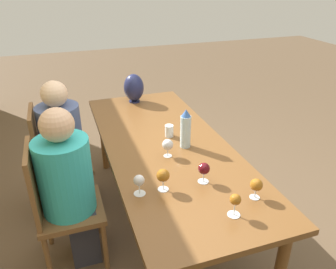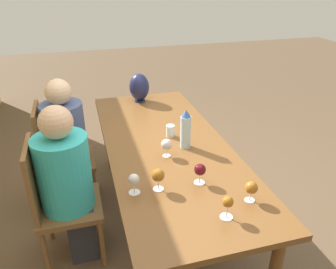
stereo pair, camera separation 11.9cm
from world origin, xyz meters
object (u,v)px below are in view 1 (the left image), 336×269
object	(u,v)px
water_tumbler	(169,131)
wine_glass_0	(163,176)
wine_glass_5	(235,201)
person_far	(64,143)
vase	(134,88)
wine_glass_2	(139,181)
chair_far	(55,158)
chair_near	(58,204)
water_bottle	(186,129)
wine_glass_1	(204,169)
person_near	(69,185)
wine_glass_4	(256,185)
wine_glass_3	(168,145)

from	to	relation	value
water_tumbler	wine_glass_0	bearing A→B (deg)	158.09
wine_glass_5	person_far	xyz separation A→B (m)	(1.39, 0.83, -0.22)
water_tumbler	person_far	xyz separation A→B (m)	(0.39, 0.81, -0.17)
vase	wine_glass_2	xyz separation A→B (m)	(-1.49, 0.33, -0.06)
wine_glass_2	chair_far	xyz separation A→B (m)	(1.04, 0.49, -0.34)
chair_far	chair_near	bearing A→B (deg)	180.00
vase	water_bottle	bearing A→B (deg)	-172.17
wine_glass_1	person_near	xyz separation A→B (m)	(0.40, 0.80, -0.21)
person_near	person_far	distance (m)	0.65
vase	chair_near	bearing A→B (deg)	143.40
wine_glass_1	chair_near	world-z (taller)	chair_near
vase	water_tumbler	bearing A→B (deg)	-174.31
wine_glass_4	person_far	size ratio (longest dim) A/B	0.11
wine_glass_0	wine_glass_3	xyz separation A→B (m)	(0.37, -0.15, -0.01)
wine_glass_1	wine_glass_0	bearing A→B (deg)	89.27
wine_glass_4	person_far	xyz separation A→B (m)	(1.29, 1.02, -0.21)
water_tumbler	wine_glass_1	xyz separation A→B (m)	(-0.66, 0.00, 0.05)
chair_far	person_far	world-z (taller)	person_far
vase	wine_glass_3	world-z (taller)	vase
water_bottle	wine_glass_1	distance (m)	0.47
wine_glass_1	wine_glass_4	size ratio (longest dim) A/B	1.06
wine_glass_4	wine_glass_5	size ratio (longest dim) A/B	0.94
wine_glass_3	chair_far	size ratio (longest dim) A/B	0.14
vase	chair_near	xyz separation A→B (m)	(-1.10, 0.81, -0.40)
water_tumbler	wine_glass_2	size ratio (longest dim) A/B	0.74
wine_glass_2	wine_glass_3	distance (m)	0.47
wine_glass_2	chair_near	bearing A→B (deg)	51.12
wine_glass_3	wine_glass_0	bearing A→B (deg)	157.35
water_bottle	wine_glass_3	world-z (taller)	water_bottle
water_tumbler	wine_glass_3	distance (m)	0.32
water_bottle	wine_glass_5	size ratio (longest dim) A/B	2.22
water_bottle	wine_glass_5	distance (m)	0.81
chair_near	wine_glass_3	bearing A→B (deg)	-92.14
person_far	person_near	bearing A→B (deg)	-179.98
wine_glass_0	chair_near	world-z (taller)	chair_near
water_bottle	chair_far	bearing A→B (deg)	58.54
water_bottle	person_far	size ratio (longest dim) A/B	0.25
water_bottle	water_tumbler	xyz separation A→B (m)	(0.20, 0.06, -0.10)
vase	wine_glass_2	world-z (taller)	vase
wine_glass_5	chair_near	distance (m)	1.23
wine_glass_0	chair_near	distance (m)	0.82
wine_glass_0	wine_glass_2	size ratio (longest dim) A/B	1.10
water_tumbler	person_near	size ratio (longest dim) A/B	0.08
chair_far	person_far	distance (m)	0.16
person_far	vase	bearing A→B (deg)	-58.28
vase	wine_glass_3	bearing A→B (deg)	178.53
wine_glass_5	chair_far	distance (m)	1.70
chair_near	wine_glass_2	bearing A→B (deg)	-128.88
wine_glass_3	vase	bearing A→B (deg)	-1.47
water_tumbler	wine_glass_4	size ratio (longest dim) A/B	0.75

